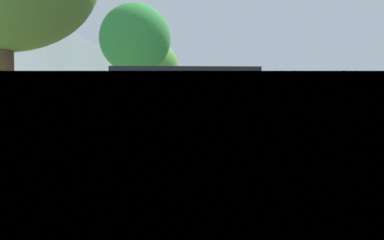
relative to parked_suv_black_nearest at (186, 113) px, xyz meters
name	(u,v)px	position (x,y,z in m)	size (l,w,h in m)	color
ground	(214,152)	(-0.95, 13.58, -1.03)	(58.34, 58.34, 0.00)	#2C2C2C
sidewalk	(79,150)	(3.36, 13.58, -0.96)	(4.36, 36.46, 0.14)	#AAA690
curb_edge	(150,150)	(1.10, 13.58, -0.96)	(0.16, 36.46, 0.14)	gray
lane_stripe_centre	(311,151)	(-4.18, 13.25, -1.02)	(0.14, 35.80, 0.01)	white
lane_stripe_bike_edge	(196,152)	(-0.37, 13.58, -1.02)	(0.12, 36.46, 0.01)	white
building_facade	(1,71)	(5.79, 13.58, 1.57)	(0.50, 36.46, 5.19)	gray
parked_suv_black_nearest	(186,113)	(0.00, 0.00, 0.00)	(2.14, 4.78, 1.99)	black
parked_sedan_grey_second	(186,120)	(-0.01, 5.87, -0.27)	(1.85, 4.41, 1.52)	slate
parked_suv_green_mid	(185,120)	(-0.01, 13.22, 0.00)	(2.08, 4.76, 1.99)	#1E512D
parked_pickup_red_far	(183,145)	(-0.02, 20.53, -0.13)	(2.14, 5.36, 1.95)	maroon
bicycle_at_curb	(165,141)	(0.63, 13.58, -0.66)	(1.72, 0.46, 0.73)	black
cyclist_with_backpack	(159,122)	(0.86, 13.12, -0.06)	(0.49, 0.59, 1.60)	#C6B284
street_tree_near_cyclist	(151,69)	(2.32, -1.13, 2.93)	(3.71, 3.71, 5.65)	brown
street_tree_mid_block	(135,39)	(2.32, 7.55, 3.51)	(3.28, 3.28, 6.06)	#4C3C21
pedestrian_on_phone	(71,118)	(4.44, 10.67, -0.02)	(0.58, 0.36, 1.55)	black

